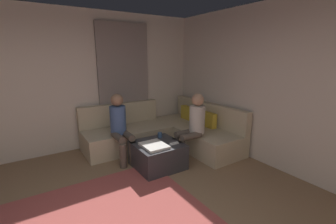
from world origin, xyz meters
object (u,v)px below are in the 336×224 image
(ottoman, at_px, (158,155))
(person_on_couch_side, at_px, (120,125))
(sectional_couch, at_px, (166,133))
(person_on_couch_back, at_px, (193,124))
(game_remote, at_px, (174,143))
(coffee_mug, at_px, (160,135))

(ottoman, height_order, person_on_couch_side, person_on_couch_side)
(sectional_couch, relative_size, person_on_couch_back, 2.12)
(sectional_couch, height_order, person_on_couch_side, person_on_couch_side)
(sectional_couch, height_order, ottoman, sectional_couch)
(person_on_couch_side, bearing_deg, game_remote, 129.97)
(sectional_couch, bearing_deg, person_on_couch_side, -82.01)
(person_on_couch_side, bearing_deg, ottoman, 125.71)
(sectional_couch, height_order, coffee_mug, sectional_couch)
(coffee_mug, height_order, person_on_couch_side, person_on_couch_side)
(person_on_couch_back, bearing_deg, coffee_mug, 60.57)
(game_remote, distance_m, person_on_couch_side, 1.02)
(coffee_mug, bearing_deg, ottoman, -39.29)
(sectional_couch, distance_m, ottoman, 0.97)
(person_on_couch_back, relative_size, person_on_couch_side, 1.00)
(person_on_couch_back, distance_m, person_on_couch_side, 1.28)
(person_on_couch_back, bearing_deg, game_remote, 103.33)
(sectional_couch, height_order, game_remote, sectional_couch)
(sectional_couch, bearing_deg, game_remote, -24.64)
(ottoman, height_order, game_remote, game_remote)
(ottoman, xyz_separation_m, coffee_mug, (-0.22, 0.18, 0.26))
(coffee_mug, xyz_separation_m, person_on_couch_side, (-0.36, -0.60, 0.19))
(coffee_mug, xyz_separation_m, person_on_couch_back, (0.29, 0.51, 0.19))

